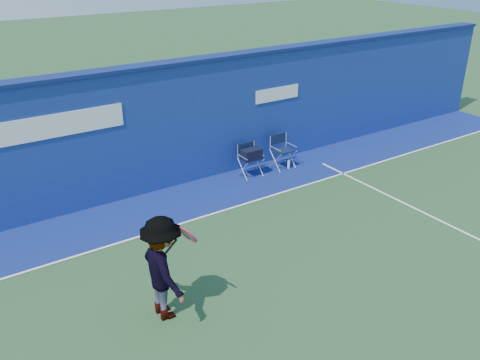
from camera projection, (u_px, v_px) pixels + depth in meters
ground at (283, 296)px, 8.79m from camera, size 80.00×80.00×0.00m
stadium_wall at (151, 129)px, 12.07m from camera, size 24.00×0.50×3.08m
out_of_bounds_strip at (176, 204)px, 11.89m from camera, size 24.00×1.80×0.01m
court_lines at (263, 278)px, 9.24m from camera, size 24.00×12.00×0.01m
directors_chair_left at (251, 163)px, 13.23m from camera, size 0.51×0.46×0.86m
directors_chair_right at (283, 157)px, 13.77m from camera, size 0.54×0.48×0.90m
water_bottle at (289, 165)px, 13.73m from camera, size 0.07×0.07×0.24m
tennis_player at (163, 268)px, 7.99m from camera, size 0.89×1.16×1.79m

